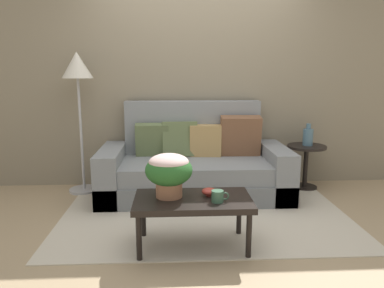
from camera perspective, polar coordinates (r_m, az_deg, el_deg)
name	(u,v)px	position (r m, az deg, el deg)	size (l,w,h in m)	color
ground_plane	(207,224)	(3.53, 2.27, -12.22)	(14.00, 14.00, 0.00)	tan
wall_back	(197,66)	(4.58, 0.84, 11.92)	(6.40, 0.12, 2.92)	gray
area_rug	(205,217)	(3.66, 2.05, -11.20)	(2.79, 1.70, 0.01)	beige
couch	(195,167)	(4.23, 0.44, -3.59)	(2.09, 0.94, 1.05)	slate
coffee_table	(193,204)	(2.96, 0.13, -9.20)	(0.93, 0.52, 0.41)	black
side_table	(306,159)	(4.64, 17.23, -2.20)	(0.46, 0.46, 0.53)	black
floor_lamp	(78,79)	(4.38, -17.26, 9.55)	(0.35, 0.35, 1.61)	#B2B2B7
potted_plant	(169,170)	(2.92, -3.60, -4.08)	(0.38, 0.38, 0.35)	#A36B4C
coffee_mug	(218,196)	(2.86, 4.03, -8.07)	(0.14, 0.09, 0.09)	#3D664C
snack_bowl	(209,191)	(2.99, 2.67, -7.36)	(0.12, 0.12, 0.06)	#B2382D
table_vase	(308,137)	(4.59, 17.51, 1.11)	(0.12, 0.12, 0.26)	slate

